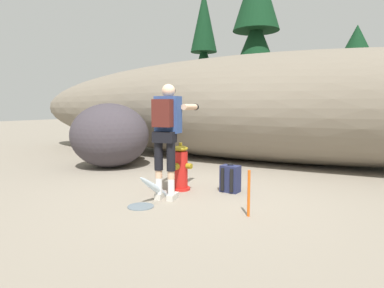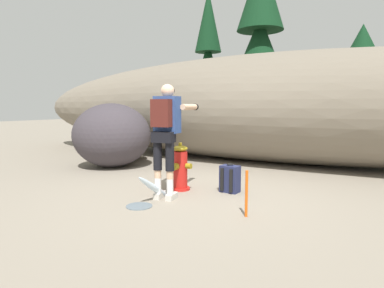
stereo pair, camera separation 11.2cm
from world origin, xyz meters
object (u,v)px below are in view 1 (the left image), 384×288
(boulder_large, at_px, (110,135))
(survey_stake, at_px, (249,193))
(fire_hydrant, at_px, (180,168))
(utility_worker, at_px, (168,126))
(spare_backpack, at_px, (230,179))
(boulder_mid, at_px, (125,146))

(boulder_large, height_order, survey_stake, boulder_large)
(fire_hydrant, bearing_deg, utility_worker, -80.38)
(spare_backpack, xyz_separation_m, survey_stake, (0.67, -1.02, 0.08))
(survey_stake, bearing_deg, boulder_mid, 147.91)
(fire_hydrant, relative_size, boulder_large, 0.45)
(boulder_large, distance_m, boulder_mid, 1.06)
(utility_worker, bearing_deg, boulder_mid, 40.26)
(boulder_mid, bearing_deg, spare_backpack, -24.71)
(survey_stake, bearing_deg, spare_backpack, 123.08)
(fire_hydrant, relative_size, boulder_mid, 0.82)
(boulder_mid, height_order, survey_stake, boulder_mid)
(survey_stake, bearing_deg, utility_worker, 170.91)
(boulder_mid, bearing_deg, fire_hydrant, -34.52)
(spare_backpack, xyz_separation_m, boulder_large, (-3.28, 0.73, 0.52))
(fire_hydrant, height_order, boulder_large, boulder_large)
(utility_worker, distance_m, spare_backpack, 1.39)
(fire_hydrant, relative_size, spare_backpack, 1.70)
(survey_stake, bearing_deg, fire_hydrant, 153.04)
(fire_hydrant, height_order, utility_worker, utility_worker)
(spare_backpack, bearing_deg, boulder_mid, 70.87)
(utility_worker, relative_size, survey_stake, 2.88)
(fire_hydrant, relative_size, utility_worker, 0.46)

